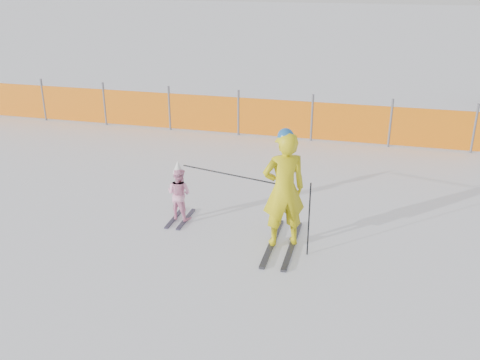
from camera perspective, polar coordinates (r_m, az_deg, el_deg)
name	(u,v)px	position (r m, az deg, el deg)	size (l,w,h in m)	color
ground	(233,246)	(9.01, -0.80, -7.07)	(120.00, 120.00, 0.00)	white
adult	(284,189)	(8.62, 4.70, -1.00)	(0.84, 1.68, 2.04)	black
child	(179,193)	(9.75, -6.52, -1.38)	(0.55, 0.87, 1.16)	black
ski_poles	(260,192)	(8.80, 2.15, -1.30)	(2.34, 0.69, 1.26)	black
safety_fence	(207,113)	(14.88, -3.55, 7.13)	(14.25, 0.06, 1.25)	#595960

